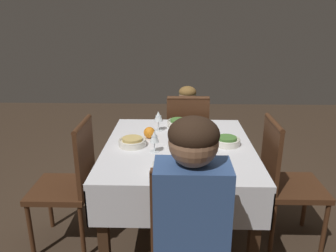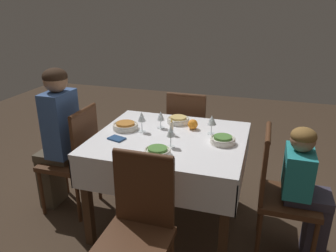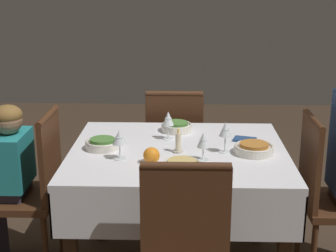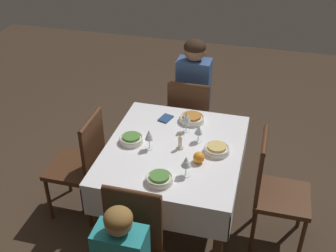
# 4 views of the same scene
# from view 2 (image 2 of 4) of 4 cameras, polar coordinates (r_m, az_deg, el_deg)

# --- Properties ---
(ground_plane) EXTENTS (8.00, 8.00, 0.00)m
(ground_plane) POSITION_cam_2_polar(r_m,az_deg,el_deg) (2.87, 0.29, -16.18)
(ground_plane) COLOR #3D2D21
(dining_table) EXTENTS (1.13, 1.00, 0.77)m
(dining_table) POSITION_cam_2_polar(r_m,az_deg,el_deg) (2.53, 0.32, -4.07)
(dining_table) COLOR silver
(dining_table) RESTS_ON ground_plane
(chair_west) EXTENTS (0.41, 0.40, 0.94)m
(chair_west) POSITION_cam_2_polar(r_m,az_deg,el_deg) (2.88, -15.86, -4.95)
(chair_west) COLOR #472816
(chair_west) RESTS_ON ground_plane
(chair_east) EXTENTS (0.41, 0.40, 0.94)m
(chair_east) POSITION_cam_2_polar(r_m,az_deg,el_deg) (2.44, 18.78, -10.27)
(chair_east) COLOR #472816
(chair_east) RESTS_ON ground_plane
(chair_north) EXTENTS (0.40, 0.41, 0.94)m
(chair_north) POSITION_cam_2_polar(r_m,az_deg,el_deg) (3.26, 3.53, -1.01)
(chair_north) COLOR #472816
(chair_north) RESTS_ON ground_plane
(chair_south) EXTENTS (0.40, 0.41, 0.94)m
(chair_south) POSITION_cam_2_polar(r_m,az_deg,el_deg) (1.99, -5.33, -16.95)
(chair_south) COLOR #472816
(chair_south) RESTS_ON ground_plane
(person_adult_denim) EXTENTS (0.34, 0.30, 1.25)m
(person_adult_denim) POSITION_cam_2_polar(r_m,az_deg,el_deg) (2.89, -18.76, -1.07)
(person_adult_denim) COLOR #4C4233
(person_adult_denim) RESTS_ON ground_plane
(person_child_teal) EXTENTS (0.33, 0.30, 0.98)m
(person_child_teal) POSITION_cam_2_polar(r_m,az_deg,el_deg) (2.45, 22.88, -10.14)
(person_child_teal) COLOR #383342
(person_child_teal) RESTS_ON ground_plane
(bowl_west) EXTENTS (0.20, 0.20, 0.06)m
(bowl_west) POSITION_cam_2_polar(r_m,az_deg,el_deg) (2.65, -7.42, 0.03)
(bowl_west) COLOR silver
(bowl_west) RESTS_ON dining_table
(wine_glass_west) EXTENTS (0.06, 0.06, 0.16)m
(wine_glass_west) POSITION_cam_2_polar(r_m,az_deg,el_deg) (2.55, -4.61, 1.49)
(wine_glass_west) COLOR white
(wine_glass_west) RESTS_ON dining_table
(bowl_east) EXTENTS (0.18, 0.18, 0.06)m
(bowl_east) POSITION_cam_2_polar(r_m,az_deg,el_deg) (2.40, 9.50, -2.40)
(bowl_east) COLOR silver
(bowl_east) RESTS_ON dining_table
(wine_glass_east) EXTENTS (0.07, 0.07, 0.15)m
(wine_glass_east) POSITION_cam_2_polar(r_m,az_deg,el_deg) (2.52, 7.64, 0.93)
(wine_glass_east) COLOR white
(wine_glass_east) RESTS_ON dining_table
(bowl_north) EXTENTS (0.19, 0.19, 0.06)m
(bowl_north) POSITION_cam_2_polar(r_m,az_deg,el_deg) (2.76, 1.80, 1.08)
(bowl_north) COLOR silver
(bowl_north) RESTS_ON dining_table
(wine_glass_north) EXTENTS (0.06, 0.06, 0.14)m
(wine_glass_north) POSITION_cam_2_polar(r_m,az_deg,el_deg) (2.62, -1.28, 1.68)
(wine_glass_north) COLOR white
(wine_glass_north) RESTS_ON dining_table
(bowl_south) EXTENTS (0.18, 0.18, 0.06)m
(bowl_south) POSITION_cam_2_polar(r_m,az_deg,el_deg) (2.19, -1.83, -4.46)
(bowl_south) COLOR silver
(bowl_south) RESTS_ON dining_table
(wine_glass_south) EXTENTS (0.06, 0.06, 0.16)m
(wine_glass_south) POSITION_cam_2_polar(r_m,az_deg,el_deg) (2.27, 0.48, -1.04)
(wine_glass_south) COLOR white
(wine_glass_south) RESTS_ON dining_table
(candle_centerpiece) EXTENTS (0.05, 0.05, 0.13)m
(candle_centerpiece) POSITION_cam_2_polar(r_m,az_deg,el_deg) (2.51, 0.58, -0.56)
(candle_centerpiece) COLOR beige
(candle_centerpiece) RESTS_ON dining_table
(orange_fruit) EXTENTS (0.08, 0.08, 0.08)m
(orange_fruit) POSITION_cam_2_polar(r_m,az_deg,el_deg) (2.63, 4.33, 0.29)
(orange_fruit) COLOR orange
(orange_fruit) RESTS_ON dining_table
(napkin_red_folded) EXTENTS (0.14, 0.12, 0.01)m
(napkin_red_folded) POSITION_cam_2_polar(r_m,az_deg,el_deg) (2.47, -8.93, -2.17)
(napkin_red_folded) COLOR navy
(napkin_red_folded) RESTS_ON dining_table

